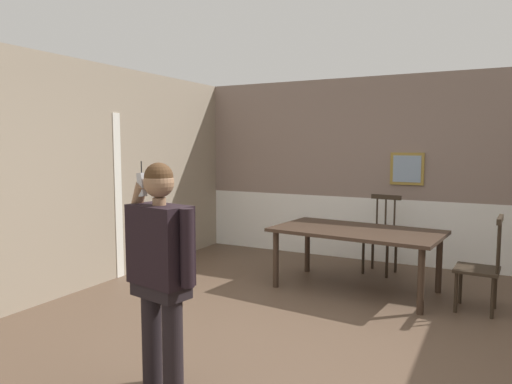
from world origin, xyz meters
TOP-DOWN VIEW (x-y plane):
  - ground_plane at (0.00, 0.00)m, footprint 7.08×7.08m
  - room_back_partition at (0.00, 3.22)m, footprint 5.93×0.17m
  - room_left_partition at (-2.96, 0.01)m, footprint 0.13×6.44m
  - dining_table at (-0.05, 1.67)m, footprint 1.98×1.22m
  - chair_near_window at (1.28, 1.54)m, footprint 0.44×0.44m
  - chair_by_doorway at (0.05, 2.57)m, footprint 0.46×0.46m
  - person_figure at (-0.61, -1.19)m, footprint 0.59×0.32m

SIDE VIEW (x-z plane):
  - ground_plane at x=0.00m, z-range 0.00..0.00m
  - chair_near_window at x=1.28m, z-range -0.03..0.96m
  - chair_by_doorway at x=0.05m, z-range -0.03..1.00m
  - dining_table at x=-0.05m, z-range 0.29..1.01m
  - person_figure at x=-0.61m, z-range 0.11..1.70m
  - room_back_partition at x=0.00m, z-range -0.05..2.63m
  - room_left_partition at x=-2.96m, z-range 0.00..2.67m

